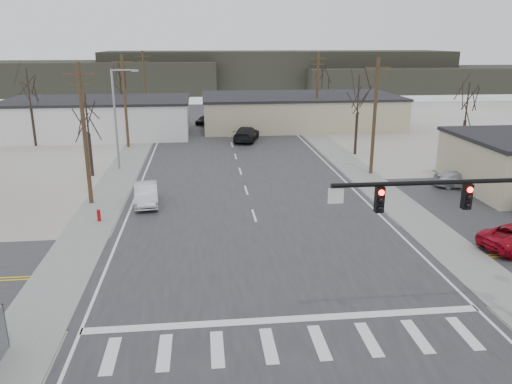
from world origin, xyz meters
TOP-DOWN VIEW (x-y plane):
  - ground at (0.00, 0.00)m, footprint 140.00×140.00m
  - main_road at (0.00, 15.00)m, footprint 18.00×110.00m
  - cross_road at (0.00, 0.00)m, footprint 90.00×10.00m
  - sidewalk_left at (-10.60, 20.00)m, footprint 3.00×90.00m
  - sidewalk_right at (10.60, 20.00)m, footprint 3.00×90.00m
  - traffic_signal_mast at (7.89, -6.20)m, footprint 8.95×0.43m
  - fire_hydrant at (-10.20, 8.00)m, footprint 0.24×0.24m
  - building_left_far at (-16.00, 40.00)m, footprint 22.30×12.30m
  - building_right_far at (10.00, 44.00)m, footprint 26.30×14.30m
  - upole_left_b at (-11.50, 12.00)m, footprint 2.20×0.30m
  - upole_left_c at (-11.50, 32.00)m, footprint 2.20×0.30m
  - upole_left_d at (-11.50, 52.00)m, footprint 2.20×0.30m
  - upole_right_a at (11.50, 18.00)m, footprint 2.20×0.30m
  - upole_right_b at (11.50, 40.00)m, footprint 2.20×0.30m
  - streetlight_main at (-10.80, 22.00)m, footprint 2.40×0.25m
  - tree_left_near at (-13.00, 20.00)m, footprint 3.30×3.30m
  - tree_right_mid at (12.50, 26.00)m, footprint 3.74×3.74m
  - tree_left_far at (-14.00, 46.00)m, footprint 3.96×3.96m
  - tree_right_far at (15.00, 52.00)m, footprint 3.52×3.52m
  - tree_lot at (22.00, 22.00)m, footprint 3.52×3.52m
  - tree_left_mid at (-22.00, 34.00)m, footprint 3.96×3.96m
  - hill_left at (-35.00, 92.00)m, footprint 70.00×18.00m
  - hill_center at (15.00, 96.00)m, footprint 80.00×18.00m
  - hill_right at (50.00, 90.00)m, footprint 60.00×18.00m
  - sedan_crossing at (-7.48, 11.35)m, footprint 2.10×4.74m
  - car_far_a at (1.83, 34.07)m, footprint 3.83×6.28m
  - car_far_b at (-3.00, 47.08)m, footprint 2.79×3.84m
  - car_parked_silver at (17.31, 13.00)m, footprint 4.56×2.37m

SIDE VIEW (x-z plane):
  - ground at x=0.00m, z-range 0.00..0.00m
  - cross_road at x=0.00m, z-range 0.00..0.04m
  - main_road at x=0.00m, z-range 0.00..0.05m
  - sidewalk_left at x=-10.60m, z-range 0.00..0.06m
  - sidewalk_right at x=10.60m, z-range 0.00..0.06m
  - fire_hydrant at x=-10.20m, z-range 0.02..0.89m
  - car_far_b at x=-3.00m, z-range 0.05..1.26m
  - car_parked_silver at x=17.31m, z-range 0.03..1.30m
  - sedan_crossing at x=-7.48m, z-range 0.05..1.56m
  - car_far_a at x=1.83m, z-range 0.05..1.75m
  - building_right_far at x=10.00m, z-range 0.00..4.30m
  - building_left_far at x=-16.00m, z-range 0.01..4.51m
  - hill_right at x=50.00m, z-range 0.00..5.50m
  - hill_left at x=-35.00m, z-range 0.00..7.00m
  - hill_center at x=15.00m, z-range 0.00..9.00m
  - traffic_signal_mast at x=7.89m, z-range 1.07..8.27m
  - streetlight_main at x=-10.80m, z-range 0.59..9.59m
  - upole_left_b at x=-11.50m, z-range 0.22..10.22m
  - upole_left_c at x=-11.50m, z-range 0.22..10.22m
  - upole_left_d at x=-11.50m, z-range 0.22..10.22m
  - upole_right_a at x=11.50m, z-range 0.22..10.22m
  - upole_right_b at x=11.50m, z-range 0.22..10.22m
  - tree_left_near at x=-13.00m, z-range 1.55..8.90m
  - tree_right_far at x=15.00m, z-range 1.66..9.50m
  - tree_lot at x=22.00m, z-range 1.66..9.50m
  - tree_right_mid at x=12.50m, z-range 1.77..10.10m
  - tree_left_far at x=-14.00m, z-range 1.87..10.69m
  - tree_left_mid at x=-22.00m, z-range 1.87..10.69m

